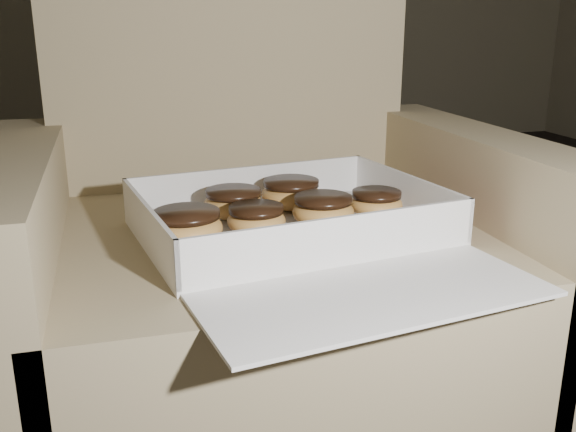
# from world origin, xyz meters

# --- Properties ---
(floor) EXTENTS (4.50, 4.50, 0.00)m
(floor) POSITION_xyz_m (0.00, 0.00, 0.00)
(floor) COLOR black
(floor) RESTS_ON ground
(armchair) EXTENTS (0.82, 0.69, 0.86)m
(armchair) POSITION_xyz_m (-0.42, -0.23, 0.27)
(armchair) COLOR #988B61
(armchair) RESTS_ON floor
(bakery_box) EXTENTS (0.48, 0.54, 0.07)m
(bakery_box) POSITION_xyz_m (-0.39, -0.38, 0.40)
(bakery_box) COLOR white
(bakery_box) RESTS_ON armchair
(donut_a) EXTENTS (0.08, 0.08, 0.04)m
(donut_a) POSITION_xyz_m (-0.25, -0.31, 0.41)
(donut_a) COLOR #EBA752
(donut_a) RESTS_ON bakery_box
(donut_b) EXTENTS (0.08, 0.08, 0.04)m
(donut_b) POSITION_xyz_m (-0.45, -0.34, 0.41)
(donut_b) COLOR #EBA752
(donut_b) RESTS_ON bakery_box
(donut_c) EXTENTS (0.10, 0.10, 0.05)m
(donut_c) POSITION_xyz_m (-0.37, -0.23, 0.42)
(donut_c) COLOR #EBA752
(donut_c) RESTS_ON bakery_box
(donut_d) EXTENTS (0.10, 0.10, 0.05)m
(donut_d) POSITION_xyz_m (-0.55, -0.36, 0.42)
(donut_d) COLOR #EBA752
(donut_d) RESTS_ON bakery_box
(donut_e) EXTENTS (0.09, 0.09, 0.05)m
(donut_e) POSITION_xyz_m (-0.35, -0.33, 0.42)
(donut_e) COLOR #EBA752
(donut_e) RESTS_ON bakery_box
(donut_f) EXTENTS (0.09, 0.09, 0.05)m
(donut_f) POSITION_xyz_m (-0.47, -0.26, 0.42)
(donut_f) COLOR #EBA752
(donut_f) RESTS_ON bakery_box
(crumb_a) EXTENTS (0.01, 0.01, 0.00)m
(crumb_a) POSITION_xyz_m (-0.38, -0.38, 0.39)
(crumb_a) COLOR black
(crumb_a) RESTS_ON bakery_box
(crumb_b) EXTENTS (0.01, 0.01, 0.00)m
(crumb_b) POSITION_xyz_m (-0.24, -0.42, 0.39)
(crumb_b) COLOR black
(crumb_b) RESTS_ON bakery_box
(crumb_c) EXTENTS (0.01, 0.01, 0.00)m
(crumb_c) POSITION_xyz_m (-0.39, -0.47, 0.39)
(crumb_c) COLOR black
(crumb_c) RESTS_ON bakery_box
(crumb_d) EXTENTS (0.01, 0.01, 0.00)m
(crumb_d) POSITION_xyz_m (-0.55, -0.46, 0.39)
(crumb_d) COLOR black
(crumb_d) RESTS_ON bakery_box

